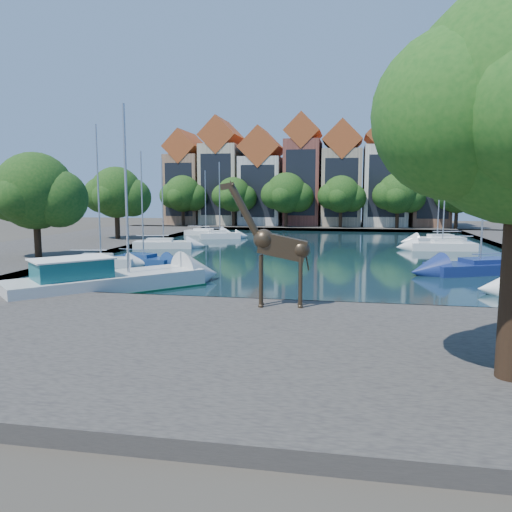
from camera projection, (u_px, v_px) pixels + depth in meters
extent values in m
plane|color=#38332B|center=(283.00, 309.00, 24.03)|extent=(160.00, 160.00, 0.00)
cube|color=black|center=(315.00, 251.00, 47.44)|extent=(38.00, 50.00, 0.08)
cube|color=#46433D|center=(257.00, 349.00, 17.16)|extent=(50.00, 14.00, 0.50)
cube|color=#46433D|center=(328.00, 226.00, 78.63)|extent=(60.00, 16.00, 0.50)
cube|color=#46433D|center=(74.00, 244.00, 51.87)|extent=(14.00, 52.00, 0.50)
sphere|color=#1B4E16|center=(459.00, 114.00, 12.86)|extent=(4.48, 4.48, 4.48)
cube|color=#987052|center=(188.00, 190.00, 82.00)|extent=(5.39, 9.00, 11.00)
cube|color=#A54821|center=(187.00, 148.00, 81.15)|extent=(5.44, 9.18, 5.44)
cube|color=black|center=(179.00, 190.00, 77.63)|extent=(4.40, 0.05, 8.25)
cube|color=#BDB191|center=(223.00, 185.00, 80.84)|extent=(5.88, 9.00, 12.50)
cube|color=#A54821|center=(223.00, 137.00, 79.87)|extent=(5.94, 9.18, 5.94)
cube|color=black|center=(216.00, 185.00, 76.46)|extent=(4.80, 0.05, 9.38)
cube|color=beige|center=(262.00, 191.00, 79.80)|extent=(6.37, 9.00, 10.50)
cube|color=#A54821|center=(262.00, 149.00, 78.95)|extent=(6.43, 9.18, 6.43)
cube|color=black|center=(257.00, 191.00, 75.43)|extent=(5.20, 0.05, 7.88)
cube|color=brown|center=(303.00, 183.00, 78.49)|extent=(5.39, 9.00, 13.00)
cube|color=#A54821|center=(304.00, 133.00, 77.50)|extent=(5.44, 9.18, 5.44)
cube|color=black|center=(300.00, 183.00, 74.12)|extent=(4.40, 0.05, 9.75)
cube|color=tan|center=(342.00, 188.00, 77.51)|extent=(5.88, 9.00, 11.50)
cube|color=#A54821|center=(343.00, 142.00, 76.61)|extent=(5.94, 9.18, 5.94)
cube|color=black|center=(341.00, 188.00, 73.14)|extent=(4.80, 0.05, 8.62)
cube|color=beige|center=(385.00, 186.00, 76.32)|extent=(6.37, 9.00, 12.00)
cube|color=#A54821|center=(386.00, 137.00, 75.38)|extent=(6.43, 9.18, 6.43)
cube|color=black|center=(387.00, 186.00, 71.95)|extent=(5.20, 0.05, 9.00)
cube|color=brown|center=(429.00, 191.00, 75.26)|extent=(5.39, 9.00, 10.50)
cube|color=#A54821|center=(431.00, 148.00, 74.44)|extent=(5.44, 9.18, 5.44)
cube|color=black|center=(434.00, 191.00, 70.89)|extent=(4.40, 0.05, 7.88)
cylinder|color=#332114|center=(183.00, 215.00, 76.95)|extent=(0.50, 0.50, 3.20)
sphere|color=#153B11|center=(183.00, 194.00, 76.53)|extent=(5.60, 5.60, 5.60)
sphere|color=#153B11|center=(194.00, 197.00, 76.60)|extent=(4.20, 4.20, 4.20)
sphere|color=#153B11|center=(172.00, 195.00, 76.45)|extent=(3.92, 3.92, 3.92)
cylinder|color=#332114|center=(234.00, 215.00, 75.53)|extent=(0.50, 0.50, 3.20)
sphere|color=#153B11|center=(233.00, 194.00, 75.12)|extent=(5.20, 5.20, 5.20)
sphere|color=#153B11|center=(244.00, 198.00, 75.21)|extent=(3.90, 3.90, 3.90)
sphere|color=#153B11|center=(224.00, 196.00, 75.02)|extent=(3.64, 3.64, 3.64)
cylinder|color=#332114|center=(286.00, 216.00, 74.10)|extent=(0.50, 0.50, 3.20)
sphere|color=#153B11|center=(286.00, 193.00, 73.67)|extent=(6.00, 6.00, 6.00)
sphere|color=#153B11|center=(298.00, 197.00, 73.72)|extent=(4.50, 4.50, 4.50)
sphere|color=#153B11|center=(275.00, 195.00, 73.61)|extent=(4.20, 4.20, 4.20)
cylinder|color=#332114|center=(340.00, 216.00, 72.67)|extent=(0.50, 0.50, 3.20)
sphere|color=#153B11|center=(341.00, 194.00, 72.26)|extent=(5.40, 5.40, 5.40)
sphere|color=#153B11|center=(352.00, 198.00, 72.34)|extent=(4.05, 4.05, 4.05)
sphere|color=#153B11|center=(331.00, 196.00, 72.17)|extent=(3.78, 3.78, 3.78)
cylinder|color=#332114|center=(397.00, 217.00, 71.25)|extent=(0.50, 0.50, 3.20)
sphere|color=#153B11|center=(398.00, 193.00, 70.82)|extent=(5.80, 5.80, 5.80)
sphere|color=#153B11|center=(410.00, 197.00, 70.88)|extent=(4.35, 4.35, 4.35)
sphere|color=#153B11|center=(387.00, 195.00, 70.75)|extent=(4.06, 4.06, 4.06)
cylinder|color=#332114|center=(456.00, 217.00, 69.82)|extent=(0.50, 0.50, 3.20)
sphere|color=#153B11|center=(457.00, 195.00, 69.42)|extent=(5.20, 5.20, 5.20)
sphere|color=#153B11|center=(468.00, 198.00, 69.50)|extent=(3.90, 3.90, 3.90)
sphere|color=#153B11|center=(447.00, 197.00, 69.32)|extent=(3.64, 3.64, 3.64)
cylinder|color=#332114|center=(37.00, 236.00, 39.20)|extent=(0.54, 0.54, 3.40)
sphere|color=#153B11|center=(35.00, 191.00, 38.75)|extent=(6.00, 6.00, 6.00)
sphere|color=#153B11|center=(59.00, 199.00, 38.80)|extent=(4.50, 4.50, 4.50)
sphere|color=#153B11|center=(13.00, 195.00, 38.69)|extent=(4.20, 4.20, 4.20)
cylinder|color=#332114|center=(117.00, 223.00, 54.99)|extent=(0.54, 0.54, 3.40)
sphere|color=#153B11|center=(116.00, 192.00, 54.56)|extent=(5.60, 5.60, 5.60)
sphere|color=#153B11|center=(132.00, 198.00, 54.62)|extent=(4.20, 4.20, 4.20)
sphere|color=#153B11|center=(102.00, 195.00, 54.48)|extent=(3.92, 3.92, 3.92)
cylinder|color=#3A2C1D|center=(261.00, 282.00, 22.14)|extent=(0.18, 0.18, 2.31)
cylinder|color=#3A2C1D|center=(261.00, 280.00, 22.62)|extent=(0.18, 0.18, 2.31)
cylinder|color=#3A2C1D|center=(301.00, 282.00, 22.04)|extent=(0.18, 0.18, 2.31)
cylinder|color=#3A2C1D|center=(300.00, 280.00, 22.52)|extent=(0.18, 0.18, 2.31)
cube|color=#3A2C1D|center=(282.00, 247.00, 22.13)|extent=(2.30, 0.87, 1.35)
cylinder|color=#3A2C1D|center=(245.00, 213.00, 22.04)|extent=(1.51, 0.50, 2.39)
cube|color=#3A2C1D|center=(227.00, 186.00, 21.94)|extent=(0.66, 0.27, 0.37)
cube|color=silver|center=(107.00, 281.00, 27.69)|extent=(9.59, 10.00, 1.22)
cube|color=#135256|center=(72.00, 270.00, 26.46)|extent=(4.30, 4.38, 1.13)
cylinder|color=#B2B2B7|center=(126.00, 190.00, 27.80)|extent=(0.15, 0.15, 9.41)
cube|color=silver|center=(101.00, 261.00, 37.07)|extent=(5.16, 2.52, 0.88)
cube|color=silver|center=(101.00, 257.00, 37.03)|extent=(2.33, 1.55, 0.49)
cylinder|color=#B2B2B7|center=(98.00, 192.00, 36.42)|extent=(0.12, 0.12, 9.71)
cube|color=navy|center=(144.00, 260.00, 38.05)|extent=(5.47, 3.17, 0.79)
cube|color=navy|center=(144.00, 256.00, 38.02)|extent=(2.52, 1.84, 0.44)
cylinder|color=#B2B2B7|center=(142.00, 205.00, 37.52)|extent=(0.10, 0.10, 7.94)
cube|color=silver|center=(164.00, 244.00, 49.65)|extent=(6.03, 3.11, 0.87)
cube|color=silver|center=(163.00, 241.00, 49.61)|extent=(2.74, 1.88, 0.48)
cylinder|color=#B2B2B7|center=(162.00, 201.00, 49.10)|extent=(0.12, 0.12, 8.02)
cube|color=white|center=(220.00, 235.00, 59.69)|extent=(5.05, 3.33, 0.88)
cube|color=white|center=(220.00, 232.00, 59.65)|extent=(2.37, 1.86, 0.49)
cylinder|color=#B2B2B7|center=(220.00, 198.00, 59.12)|extent=(0.12, 0.12, 8.37)
cube|color=white|center=(206.00, 232.00, 64.48)|extent=(5.50, 2.33, 0.79)
cube|color=white|center=(206.00, 230.00, 64.45)|extent=(2.45, 1.51, 0.44)
cylinder|color=#B2B2B7|center=(205.00, 201.00, 63.97)|extent=(0.10, 0.10, 7.67)
cube|color=navy|center=(480.00, 267.00, 34.20)|extent=(7.66, 5.22, 0.92)
cube|color=navy|center=(480.00, 262.00, 34.16)|extent=(3.62, 2.89, 0.51)
cylinder|color=#B2B2B7|center=(485.00, 181.00, 33.46)|extent=(0.12, 0.12, 11.10)
cube|color=silver|center=(442.00, 245.00, 47.74)|extent=(6.23, 2.75, 0.95)
cube|color=silver|center=(442.00, 242.00, 47.70)|extent=(2.79, 1.76, 0.53)
cylinder|color=#B2B2B7|center=(445.00, 185.00, 47.01)|extent=(0.13, 0.13, 10.90)
cube|color=silver|center=(437.00, 240.00, 53.50)|extent=(5.97, 3.41, 0.93)
cube|color=silver|center=(437.00, 237.00, 53.46)|extent=(2.75, 1.99, 0.52)
cylinder|color=#B2B2B7|center=(439.00, 198.00, 52.93)|extent=(0.12, 0.12, 8.45)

